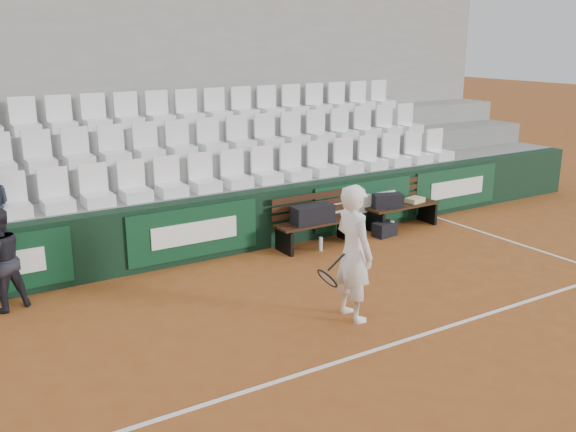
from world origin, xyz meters
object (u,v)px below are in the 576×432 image
(sports_bag_ground, at_px, (385,229))
(water_bottle_far, at_px, (392,228))
(sports_bag_right, at_px, (388,201))
(water_bottle_near, at_px, (321,244))
(sports_bag_left, at_px, (313,214))
(bench_left, at_px, (316,234))
(tennis_player, at_px, (353,253))
(bench_right, at_px, (402,216))

(sports_bag_ground, xyz_separation_m, water_bottle_far, (0.13, -0.05, 0.01))
(sports_bag_right, relative_size, water_bottle_near, 2.31)
(sports_bag_right, bearing_deg, sports_bag_left, -175.93)
(bench_left, bearing_deg, sports_bag_left, -156.59)
(tennis_player, bearing_deg, sports_bag_left, 66.35)
(water_bottle_near, bearing_deg, tennis_player, -116.12)
(sports_bag_right, bearing_deg, bench_right, 2.00)
(bench_left, xyz_separation_m, bench_right, (2.02, 0.09, 0.00))
(sports_bag_right, xyz_separation_m, tennis_player, (-2.89, -2.72, 0.31))
(bench_right, height_order, sports_bag_left, sports_bag_left)
(sports_bag_left, xyz_separation_m, water_bottle_far, (1.63, -0.17, -0.47))
(bench_right, distance_m, water_bottle_far, 0.60)
(bench_right, bearing_deg, sports_bag_ground, -158.00)
(water_bottle_near, bearing_deg, bench_right, 8.75)
(sports_bag_right, bearing_deg, tennis_player, -136.78)
(bench_left, height_order, bench_right, same)
(bench_right, height_order, water_bottle_near, bench_right)
(bench_right, xyz_separation_m, water_bottle_near, (-2.09, -0.32, -0.11))
(water_bottle_near, bearing_deg, sports_bag_ground, 2.59)
(sports_bag_ground, distance_m, water_bottle_near, 1.46)
(bench_left, distance_m, sports_bag_left, 0.40)
(tennis_player, bearing_deg, water_bottle_far, 41.19)
(bench_right, distance_m, sports_bag_ground, 0.69)
(water_bottle_far, xyz_separation_m, tennis_player, (-2.77, -2.42, 0.74))
(sports_bag_ground, relative_size, water_bottle_near, 1.79)
(bench_left, bearing_deg, sports_bag_right, 2.62)
(water_bottle_near, bearing_deg, bench_left, 73.61)
(bench_left, bearing_deg, sports_bag_ground, -6.88)
(sports_bag_ground, bearing_deg, water_bottle_far, -22.58)
(bench_right, bearing_deg, tennis_player, -140.13)
(bench_left, relative_size, bench_right, 1.00)
(bench_right, distance_m, water_bottle_near, 2.12)
(bench_right, height_order, sports_bag_ground, bench_right)
(bench_right, bearing_deg, water_bottle_far, -148.36)
(water_bottle_near, height_order, tennis_player, tennis_player)
(bench_right, height_order, sports_bag_right, sports_bag_right)
(sports_bag_right, height_order, tennis_player, tennis_player)
(sports_bag_ground, bearing_deg, tennis_player, -136.81)
(bench_left, xyz_separation_m, sports_bag_left, (-0.11, -0.05, 0.38))
(sports_bag_right, distance_m, water_bottle_far, 0.54)
(bench_left, relative_size, water_bottle_far, 5.40)
(tennis_player, bearing_deg, bench_left, 64.69)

